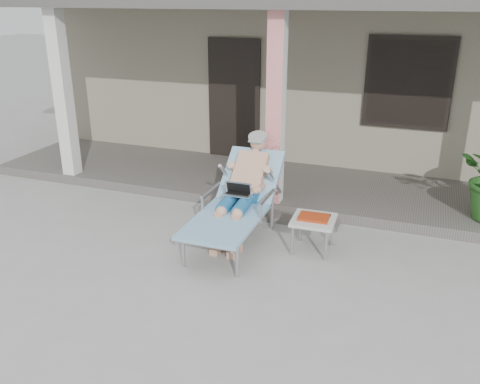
% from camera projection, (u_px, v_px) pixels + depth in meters
% --- Properties ---
extents(ground, '(60.00, 60.00, 0.00)m').
position_uv_depth(ground, '(216.00, 283.00, 5.53)').
color(ground, '#9E9E99').
rests_on(ground, ground).
extents(house, '(10.40, 5.40, 3.30)m').
position_uv_depth(house, '(335.00, 60.00, 10.61)').
color(house, gray).
rests_on(house, ground).
extents(porch_deck, '(10.00, 2.00, 0.15)m').
position_uv_depth(porch_deck, '(289.00, 186.00, 8.13)').
color(porch_deck, '#605B56').
rests_on(porch_deck, ground).
extents(porch_overhang, '(10.00, 2.30, 2.85)m').
position_uv_depth(porch_overhang, '(294.00, 6.00, 7.10)').
color(porch_overhang, silver).
rests_on(porch_overhang, porch_deck).
extents(porch_step, '(2.00, 0.30, 0.07)m').
position_uv_depth(porch_step, '(267.00, 215.00, 7.13)').
color(porch_step, '#605B56').
rests_on(porch_step, ground).
extents(lounger, '(0.76, 2.02, 1.31)m').
position_uv_depth(lounger, '(240.00, 178.00, 6.32)').
color(lounger, '#B7B7BC').
rests_on(lounger, ground).
extents(side_table, '(0.53, 0.53, 0.46)m').
position_uv_depth(side_table, '(314.00, 222.00, 6.10)').
color(side_table, beige).
rests_on(side_table, ground).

